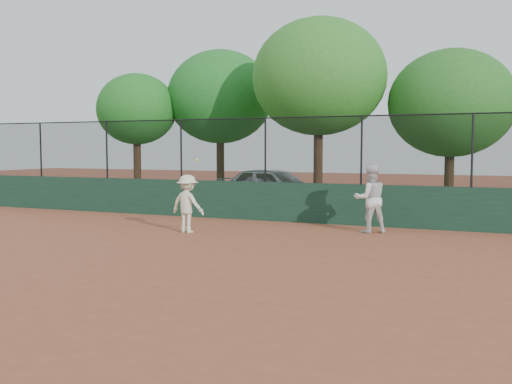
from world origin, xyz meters
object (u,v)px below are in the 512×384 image
at_px(player_second, 370,199).
at_px(tree_3, 451,103).
at_px(tree_0, 136,110).
at_px(parked_car, 274,188).
at_px(tree_1, 220,97).
at_px(player_main, 188,204).
at_px(tree_2, 319,77).

relative_size(player_second, tree_3, 0.31).
height_order(player_second, tree_0, tree_0).
xyz_separation_m(player_second, tree_0, (-12.02, 6.68, 3.08)).
bearing_deg(player_second, tree_0, -58.68).
bearing_deg(parked_car, tree_1, 58.74).
bearing_deg(tree_0, player_second, -29.06).
height_order(player_second, player_main, player_main).
bearing_deg(player_second, tree_3, -130.86).
relative_size(tree_0, tree_1, 0.84).
relative_size(parked_car, tree_1, 0.68).
height_order(parked_car, tree_2, tree_2).
xyz_separation_m(player_main, tree_2, (1.12, 8.24, 4.21)).
distance_m(parked_car, tree_3, 7.26).
distance_m(parked_car, tree_2, 4.73).
xyz_separation_m(parked_car, tree_0, (-7.54, 2.20, 3.21)).
height_order(tree_1, tree_2, tree_2).
bearing_deg(parked_car, tree_2, -19.43).
bearing_deg(tree_3, player_second, -101.24).
height_order(player_second, tree_1, tree_1).
bearing_deg(tree_0, tree_1, 26.86).
bearing_deg(tree_3, tree_2, -168.93).
bearing_deg(tree_2, tree_1, 158.75).
relative_size(player_main, tree_2, 0.27).
bearing_deg(parked_car, player_second, -123.12).
xyz_separation_m(parked_car, tree_1, (-4.17, 3.91, 3.79)).
relative_size(player_second, tree_0, 0.32).
bearing_deg(player_main, tree_1, 112.06).
xyz_separation_m(player_second, tree_2, (-3.36, 6.33, 4.08)).
relative_size(parked_car, tree_2, 0.63).
distance_m(tree_1, tree_2, 5.69).
bearing_deg(player_main, tree_2, 82.26).
relative_size(player_main, tree_0, 0.35).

